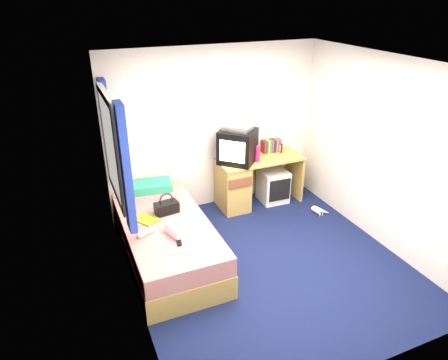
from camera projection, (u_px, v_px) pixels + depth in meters
name	position (u px, v px, depth m)	size (l,w,h in m)	color
ground	(266.00, 262.00, 4.95)	(3.40, 3.40, 0.00)	#0C1438
room_shell	(273.00, 154.00, 4.32)	(3.40, 3.40, 3.40)	white
bed	(167.00, 241.00, 4.90)	(1.01, 2.00, 0.54)	tan
pillow	(152.00, 186.00, 5.53)	(0.52, 0.33, 0.11)	teal
desk	(243.00, 182.00, 6.09)	(1.30, 0.55, 0.75)	tan
storage_cube	(273.00, 186.00, 6.30)	(0.41, 0.41, 0.51)	silver
crt_tv	(238.00, 146.00, 5.80)	(0.67, 0.67, 0.49)	black
vcr	(238.00, 128.00, 5.68)	(0.39, 0.28, 0.07)	#AEAEB0
book_row	(271.00, 146.00, 6.23)	(0.31, 0.13, 0.20)	maroon
picture_frame	(280.00, 147.00, 6.24)	(0.02, 0.12, 0.14)	black
pink_water_bottle	(258.00, 154.00, 5.87)	(0.07, 0.07, 0.22)	#EC2166
aerosol_can	(249.00, 154.00, 5.95)	(0.05, 0.05, 0.19)	silver
handbag	(167.00, 207.00, 4.95)	(0.30, 0.20, 0.27)	black
towel	(183.00, 228.00, 4.57)	(0.32, 0.26, 0.11)	silver
magazine	(146.00, 219.00, 4.82)	(0.21, 0.28, 0.01)	#D7E719
water_bottle	(146.00, 232.00, 4.52)	(0.07, 0.07, 0.20)	white
colour_swatch_fan	(181.00, 252.00, 4.23)	(0.22, 0.06, 0.01)	yellow
remote_control	(179.00, 242.00, 4.40)	(0.05, 0.16, 0.02)	black
window_assembly	(114.00, 149.00, 4.53)	(0.11, 1.42, 1.40)	silver
white_heels	(320.00, 211.00, 6.00)	(0.24, 0.24, 0.09)	white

